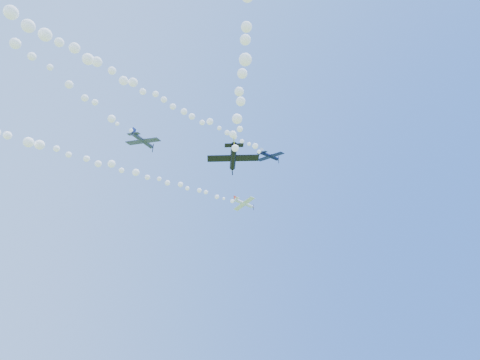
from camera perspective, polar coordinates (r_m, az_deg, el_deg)
plane_white at (r=107.19m, az=0.56°, el=-3.33°), size 7.02×7.19×2.78m
smoke_trail_white at (r=88.85m, az=-21.25°, el=2.99°), size 80.94×3.05×2.97m
plane_navy at (r=91.48m, az=4.29°, el=3.40°), size 6.80×7.16×1.91m
smoke_trail_navy at (r=70.87m, az=-15.53°, el=13.48°), size 69.36×11.68×2.69m
plane_grey at (r=69.41m, az=-13.64°, el=5.45°), size 5.90×6.23×1.65m
plane_black at (r=56.51m, az=-0.98°, el=3.23°), size 6.76×6.35×2.80m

